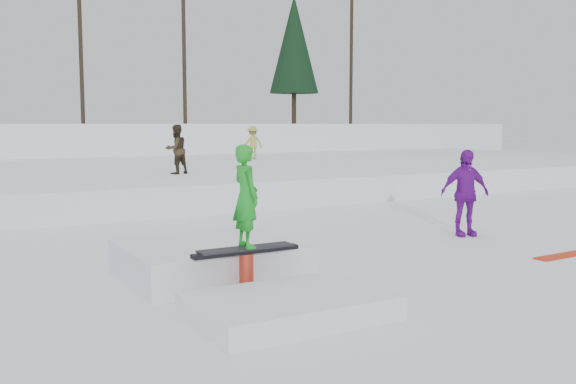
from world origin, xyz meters
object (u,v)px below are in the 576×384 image
jib_rail_feature (229,266)px  spectator_purple (465,193)px  walker_olive (176,149)px  walker_ygreen (253,143)px

jib_rail_feature → spectator_purple: bearing=13.0°
spectator_purple → walker_olive: bearing=124.6°
walker_ygreen → spectator_purple: 16.33m
walker_olive → jib_rail_feature: bearing=57.0°
walker_olive → jib_rail_feature: (-3.26, -11.02, -1.28)m
jib_rail_feature → walker_ygreen: bearing=62.0°
jib_rail_feature → walker_olive: bearing=73.5°
walker_olive → jib_rail_feature: 11.56m
walker_olive → spectator_purple: (2.94, -9.59, -0.66)m
walker_ygreen → spectator_purple: walker_ygreen is taller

